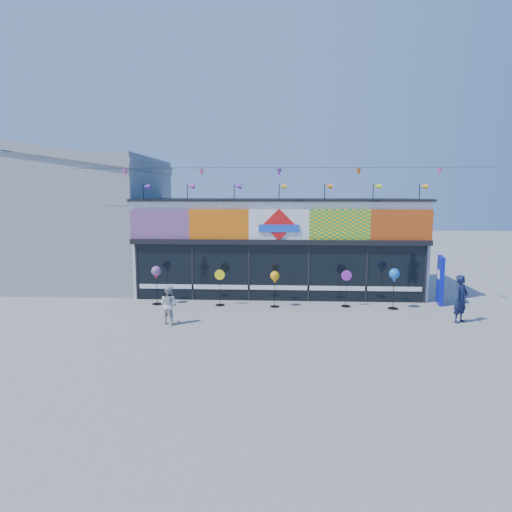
# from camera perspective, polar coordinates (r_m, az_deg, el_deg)

# --- Properties ---
(ground) EXTENTS (80.00, 80.00, 0.00)m
(ground) POSITION_cam_1_polar(r_m,az_deg,el_deg) (15.32, 2.75, -8.56)
(ground) COLOR gray
(ground) RESTS_ON ground
(kite_shop) EXTENTS (16.00, 5.70, 5.31)m
(kite_shop) POSITION_cam_1_polar(r_m,az_deg,el_deg) (20.77, 2.89, 1.52)
(kite_shop) COLOR silver
(kite_shop) RESTS_ON ground
(neighbour_building) EXTENTS (8.18, 7.20, 6.87)m
(neighbour_building) POSITION_cam_1_polar(r_m,az_deg,el_deg) (23.95, -21.85, 4.58)
(neighbour_building) COLOR #96989B
(neighbour_building) RESTS_ON ground
(blue_sign) EXTENTS (0.31, 0.96, 1.89)m
(blue_sign) POSITION_cam_1_polar(r_m,az_deg,el_deg) (19.31, 22.04, -2.81)
(blue_sign) COLOR #0A14A4
(blue_sign) RESTS_ON ground
(spinner_0) EXTENTS (0.38, 0.38, 1.52)m
(spinner_0) POSITION_cam_1_polar(r_m,az_deg,el_deg) (18.19, -12.35, -2.19)
(spinner_0) COLOR black
(spinner_0) RESTS_ON ground
(spinner_1) EXTENTS (0.40, 0.36, 1.41)m
(spinner_1) POSITION_cam_1_polar(r_m,az_deg,el_deg) (17.74, -4.55, -3.83)
(spinner_1) COLOR black
(spinner_1) RESTS_ON ground
(spinner_2) EXTENTS (0.35, 0.35, 1.39)m
(spinner_2) POSITION_cam_1_polar(r_m,az_deg,el_deg) (17.40, 2.37, -2.81)
(spinner_2) COLOR black
(spinner_2) RESTS_ON ground
(spinner_3) EXTENTS (0.40, 0.36, 1.41)m
(spinner_3) POSITION_cam_1_polar(r_m,az_deg,el_deg) (17.84, 11.21, -3.88)
(spinner_3) COLOR black
(spinner_3) RESTS_ON ground
(spinner_4) EXTENTS (0.39, 0.39, 1.54)m
(spinner_4) POSITION_cam_1_polar(r_m,az_deg,el_deg) (17.83, 16.89, -2.48)
(spinner_4) COLOR black
(spinner_4) RESTS_ON ground
(adult_man) EXTENTS (0.70, 0.67, 1.62)m
(adult_man) POSITION_cam_1_polar(r_m,az_deg,el_deg) (16.83, 24.24, -4.92)
(adult_man) COLOR #12193A
(adult_man) RESTS_ON ground
(child) EXTENTS (0.73, 0.60, 1.30)m
(child) POSITION_cam_1_polar(r_m,az_deg,el_deg) (15.51, -10.84, -5.99)
(child) COLOR silver
(child) RESTS_ON ground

